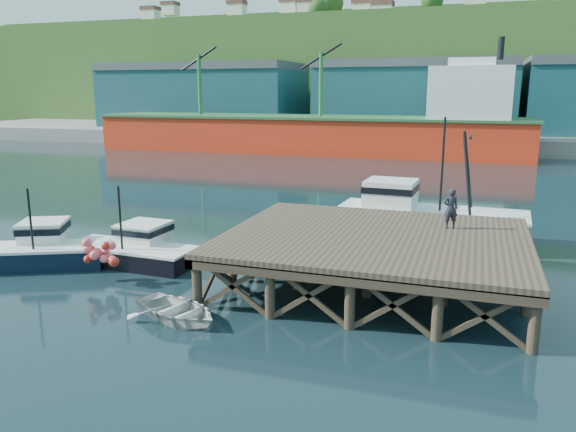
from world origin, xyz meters
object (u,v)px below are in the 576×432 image
at_px(dinghy, 177,310).
at_px(trawler, 427,216).
at_px(boat_navy, 40,249).
at_px(boat_black, 134,248).
at_px(dockworker, 451,208).

bearing_deg(dinghy, trawler, -7.36).
bearing_deg(boat_navy, boat_black, -2.87).
distance_m(boat_black, dinghy, 7.42).
height_order(boat_black, dockworker, dockworker).
distance_m(boat_black, dockworker, 14.34).
bearing_deg(boat_navy, trawler, 6.23).
relative_size(boat_black, dockworker, 3.61).
xyz_separation_m(trawler, dockworker, (1.41, -5.76, 1.63)).
height_order(boat_black, trawler, trawler).
bearing_deg(dinghy, boat_black, 65.12).
bearing_deg(dockworker, boat_black, -10.19).
bearing_deg(trawler, boat_black, -142.74).
relative_size(boat_black, dinghy, 1.74).
bearing_deg(trawler, dockworker, -73.18).
distance_m(trawler, dockworker, 6.15).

